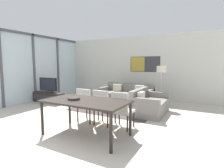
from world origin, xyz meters
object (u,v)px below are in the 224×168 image
Objects in this scene: sofa_side at (148,105)px; dining_chair_centre at (103,106)px; tv_console at (48,97)px; floor_lamp at (161,72)px; dining_chair_left at (86,104)px; fruit_bowl at (74,98)px; dining_table at (86,103)px; television at (48,85)px; sofa_main at (127,96)px; coffee_table at (113,102)px; dining_chair_right at (122,109)px.

dining_chair_centre is at bearing 156.99° from sofa_side.
tv_console is 4.55m from floor_lamp.
dining_chair_left is 3.38× the size of fruit_bowl.
dining_table is at bearing -53.72° from dining_chair_left.
television is at bearing 90.00° from tv_console.
dining_chair_centre reaches higher than sofa_main.
sofa_main is 2.70m from dining_chair_left.
dining_table is 3.49m from floor_lamp.
television is 4.08m from sofa_side.
dining_chair_left reaches higher than coffee_table.
dining_table reaches higher than tv_console.
floor_lamp is at bearing -3.22° from sofa_main.
television is 0.64× the size of floor_lamp.
dining_chair_right is (3.90, -1.27, -0.20)m from television.
sofa_main is at bearing 110.96° from dining_chair_right.
sofa_side is 2.46m from dining_table.
fruit_bowl is 3.61m from floor_lamp.
television is 3.09m from dining_chair_left.
television is 1.10× the size of coffee_table.
dining_chair_centre is at bearing 71.86° from fruit_bowl.
tv_console is 1.55× the size of dining_chair_centre.
dining_chair_right reaches higher than tv_console.
tv_console is 0.95× the size of floor_lamp.
sofa_main is 1.11× the size of dining_table.
sofa_side is at bearing -99.27° from floor_lamp.
sofa_main is at bearing 89.45° from dining_chair_left.
tv_console is 3.60m from dining_chair_centre.
fruit_bowl is at bearing -107.96° from floor_lamp.
television is at bearing -161.90° from floor_lamp.
sofa_side is 2.63m from fruit_bowl.
sofa_main is at bearing 176.78° from floor_lamp.
sofa_side is (1.19, -1.09, 0.00)m from sofa_main.
dining_table is at bearing -76.99° from coffee_table.
dining_table is 1.24× the size of floor_lamp.
sofa_main reaches higher than coffee_table.
dining_chair_centre is at bearing -0.46° from dining_chair_left.
dining_table is (0.51, -3.41, 0.44)m from sofa_main.
dining_chair_right is at bearing -96.71° from floor_lamp.
dining_table is (-0.68, -2.32, 0.44)m from sofa_side.
floor_lamp is (0.31, 2.64, 0.75)m from dining_chair_right.
dining_chair_centre reaches higher than sofa_side.
television is 0.46× the size of sofa_main.
tv_console reaches higher than coffee_table.
dining_table is 0.75m from dining_chair_centre.
dining_chair_left is at bearing -23.55° from television.
floor_lamp reaches higher than television.
dining_chair_centre reaches higher than coffee_table.
coffee_table is (2.86, 0.24, -0.43)m from television.
fruit_bowl reaches higher than tv_console.
television is 3.89m from dining_table.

